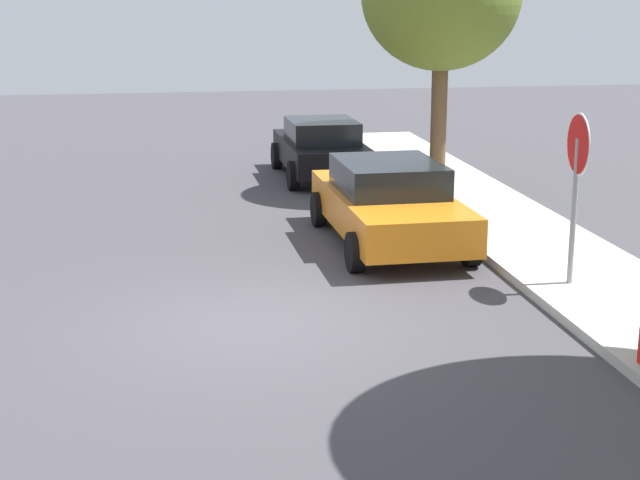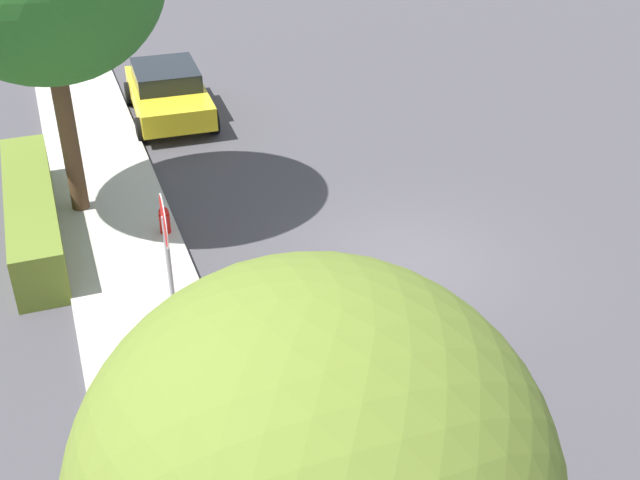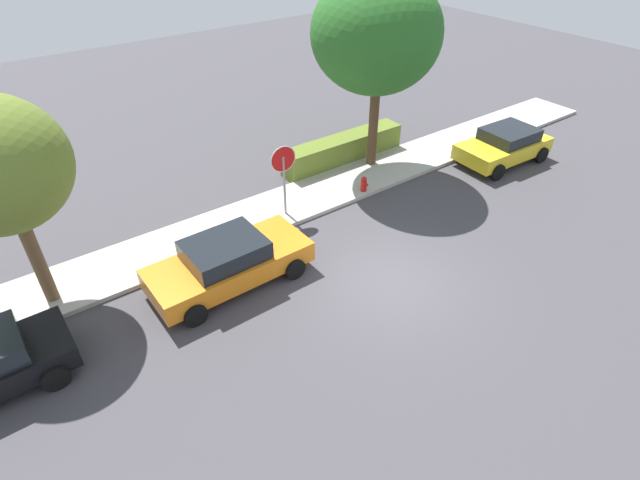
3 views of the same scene
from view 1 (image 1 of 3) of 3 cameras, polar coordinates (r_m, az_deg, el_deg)
The scene contains 5 objects.
ground_plane at distance 13.07m, azimuth -3.86°, elevation -4.85°, with size 60.00×60.00×0.00m, color #423F44.
sidewalk_curb at distance 14.46m, azimuth 16.96°, elevation -3.26°, with size 32.00×2.31×0.14m, color #B2ADA3.
stop_sign at distance 14.38m, azimuth 14.71°, elevation 4.05°, with size 0.89×0.08×2.63m.
parked_car_orange at distance 16.88m, azimuth 4.04°, elevation 2.20°, with size 4.61×2.17×1.44m.
parked_car_black at distance 22.87m, azimuth 0.07°, elevation 5.39°, with size 3.96×1.97×1.37m.
Camera 1 is at (12.28, -1.20, 4.32)m, focal length 55.00 mm.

